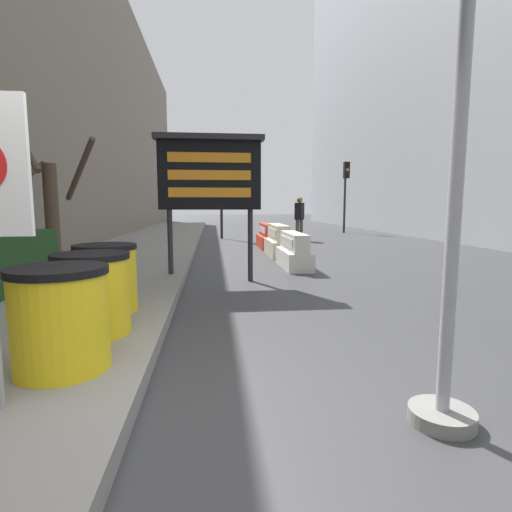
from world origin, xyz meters
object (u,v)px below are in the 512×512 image
(message_board, at_px, (210,175))
(barrel_drum_middle, at_px, (92,294))
(jersey_barrier_red_striped, at_px, (268,237))
(pedestrian_worker, at_px, (299,215))
(traffic_light_far_side, at_px, (346,182))
(barrel_drum_foreground, at_px, (61,318))
(barrel_drum_back, at_px, (106,278))
(jersey_barrier_white, at_px, (294,252))
(jersey_barrier_cream, at_px, (278,242))
(traffic_light_near_curb, at_px, (221,174))
(traffic_cone_near, at_px, (278,236))

(message_board, bearing_deg, barrel_drum_middle, -108.44)
(jersey_barrier_red_striped, distance_m, pedestrian_worker, 3.15)
(traffic_light_far_side, bearing_deg, pedestrian_worker, -128.12)
(barrel_drum_foreground, relative_size, traffic_light_far_side, 0.22)
(barrel_drum_foreground, distance_m, message_board, 4.81)
(traffic_light_far_side, height_order, pedestrian_worker, traffic_light_far_side)
(barrel_drum_middle, bearing_deg, barrel_drum_back, 95.95)
(jersey_barrier_white, relative_size, jersey_barrier_cream, 0.96)
(barrel_drum_middle, height_order, traffic_light_far_side, traffic_light_far_side)
(barrel_drum_back, height_order, jersey_barrier_red_striped, barrel_drum_back)
(barrel_drum_back, relative_size, message_board, 0.30)
(jersey_barrier_cream, bearing_deg, traffic_light_far_side, 60.88)
(barrel_drum_middle, xyz_separation_m, traffic_light_near_curb, (1.61, 13.52, 2.20))
(barrel_drum_foreground, bearing_deg, traffic_light_near_curb, 83.67)
(barrel_drum_foreground, bearing_deg, jersey_barrier_cream, 69.46)
(traffic_light_near_curb, xyz_separation_m, traffic_light_far_side, (6.61, 3.04, -0.09))
(traffic_light_far_side, bearing_deg, jersey_barrier_cream, -119.12)
(pedestrian_worker, bearing_deg, barrel_drum_back, 4.96)
(traffic_light_near_curb, bearing_deg, traffic_light_far_side, 24.69)
(jersey_barrier_cream, xyz_separation_m, traffic_light_far_side, (5.09, 9.14, 2.30))
(message_board, distance_m, traffic_light_near_curb, 10.02)
(jersey_barrier_cream, relative_size, pedestrian_worker, 1.04)
(jersey_barrier_red_striped, relative_size, traffic_cone_near, 3.01)
(barrel_drum_middle, distance_m, message_board, 4.00)
(barrel_drum_back, xyz_separation_m, message_board, (1.27, 2.64, 1.45))
(barrel_drum_middle, distance_m, traffic_light_near_curb, 13.79)
(barrel_drum_middle, height_order, pedestrian_worker, pedestrian_worker)
(jersey_barrier_white, relative_size, traffic_light_near_curb, 0.47)
(jersey_barrier_red_striped, bearing_deg, barrel_drum_foreground, -106.50)
(message_board, xyz_separation_m, pedestrian_worker, (3.62, 8.66, -0.97))
(barrel_drum_foreground, distance_m, traffic_cone_near, 12.26)
(barrel_drum_foreground, distance_m, barrel_drum_back, 1.79)
(jersey_barrier_white, xyz_separation_m, traffic_cone_near, (0.54, 5.67, -0.04))
(traffic_cone_near, bearing_deg, message_board, -108.89)
(message_board, xyz_separation_m, jersey_barrier_red_striped, (1.95, 6.09, -1.67))
(traffic_cone_near, bearing_deg, jersey_barrier_white, -95.42)
(barrel_drum_middle, height_order, message_board, message_board)
(jersey_barrier_white, relative_size, pedestrian_worker, 1.00)
(barrel_drum_middle, relative_size, jersey_barrier_white, 0.46)
(jersey_barrier_red_striped, bearing_deg, message_board, -107.76)
(pedestrian_worker, bearing_deg, traffic_light_far_side, 170.25)
(traffic_light_far_side, xyz_separation_m, pedestrian_worker, (-3.42, -4.36, -1.63))
(traffic_cone_near, bearing_deg, jersey_barrier_cream, -99.02)
(jersey_barrier_white, xyz_separation_m, traffic_light_far_side, (5.09, 11.42, 2.33))
(jersey_barrier_cream, distance_m, traffic_light_near_curb, 6.73)
(traffic_light_near_curb, height_order, traffic_light_far_side, traffic_light_near_curb)
(jersey_barrier_cream, height_order, traffic_light_far_side, traffic_light_far_side)
(message_board, height_order, jersey_barrier_white, message_board)
(pedestrian_worker, bearing_deg, jersey_barrier_red_striped, -4.63)
(barrel_drum_foreground, relative_size, barrel_drum_middle, 1.00)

